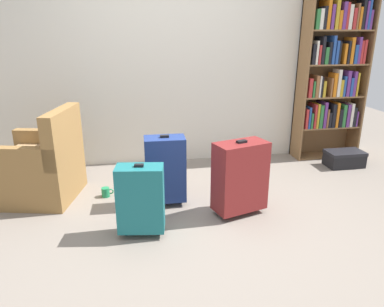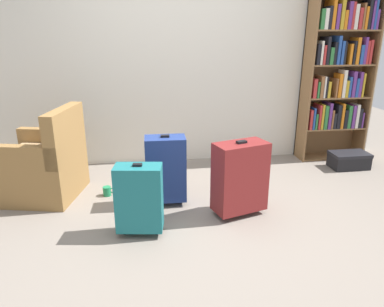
{
  "view_description": "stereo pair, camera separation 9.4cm",
  "coord_description": "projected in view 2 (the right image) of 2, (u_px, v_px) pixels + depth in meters",
  "views": [
    {
      "loc": [
        -0.53,
        -2.69,
        1.59
      ],
      "look_at": [
        0.0,
        0.32,
        0.55
      ],
      "focal_mm": 33.83,
      "sensor_mm": 36.0,
      "label": 1
    },
    {
      "loc": [
        -0.44,
        -2.71,
        1.59
      ],
      "look_at": [
        0.0,
        0.32,
        0.55
      ],
      "focal_mm": 33.83,
      "sensor_mm": 36.0,
      "label": 2
    }
  ],
  "objects": [
    {
      "name": "bookshelf",
      "position": [
        338.0,
        74.0,
        4.46
      ],
      "size": [
        0.83,
        0.29,
        1.98
      ],
      "color": "brown",
      "rests_on": "ground"
    },
    {
      "name": "suitcase_teal",
      "position": [
        139.0,
        198.0,
        2.89
      ],
      "size": [
        0.4,
        0.25,
        0.62
      ],
      "color": "#19666B",
      "rests_on": "ground"
    },
    {
      "name": "storage_box",
      "position": [
        349.0,
        160.0,
        4.39
      ],
      "size": [
        0.45,
        0.27,
        0.19
      ],
      "color": "black",
      "rests_on": "ground"
    },
    {
      "name": "mug",
      "position": [
        107.0,
        191.0,
        3.67
      ],
      "size": [
        0.12,
        0.08,
        0.1
      ],
      "color": "#1E7F4C",
      "rests_on": "ground"
    },
    {
      "name": "suitcase_dark_red",
      "position": [
        240.0,
        177.0,
        3.2
      ],
      "size": [
        0.51,
        0.37,
        0.7
      ],
      "color": "maroon",
      "rests_on": "ground"
    },
    {
      "name": "ground_plane",
      "position": [
        197.0,
        226.0,
        3.11
      ],
      "size": [
        9.27,
        9.27,
        0.0
      ],
      "primitive_type": "plane",
      "color": "slate"
    },
    {
      "name": "suitcase_navy_blue",
      "position": [
        166.0,
        169.0,
        3.4
      ],
      "size": [
        0.38,
        0.23,
        0.69
      ],
      "color": "navy",
      "rests_on": "ground"
    },
    {
      "name": "back_wall",
      "position": [
        175.0,
        56.0,
        4.31
      ],
      "size": [
        5.29,
        0.1,
        2.6
      ],
      "primitive_type": "cube",
      "color": "beige",
      "rests_on": "ground"
    },
    {
      "name": "armchair",
      "position": [
        45.0,
        166.0,
        3.59
      ],
      "size": [
        0.84,
        0.84,
        0.9
      ],
      "color": "olive",
      "rests_on": "ground"
    }
  ]
}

